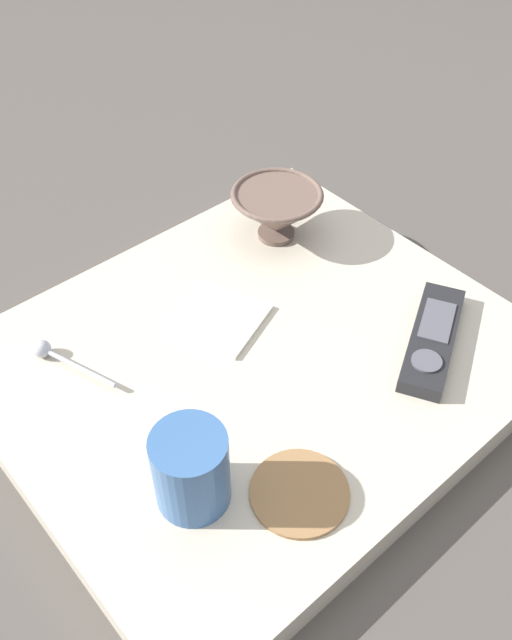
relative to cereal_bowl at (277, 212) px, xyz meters
name	(u,v)px	position (x,y,z in m)	size (l,w,h in m)	color
ground_plane	(256,374)	(-0.16, 0.18, -0.09)	(6.00, 6.00, 0.00)	#47423D
table	(256,363)	(-0.16, 0.18, -0.07)	(0.56, 0.65, 0.05)	#B7AD99
cereal_bowl	(277,212)	(0.00, 0.00, 0.00)	(0.14, 0.14, 0.08)	brown
coffee_mug	(191,470)	(-0.27, 0.36, 0.00)	(0.08, 0.08, 0.10)	#33598C
teaspoon	(51,353)	(0.00, 0.38, -0.03)	(0.12, 0.05, 0.02)	#A3A5B2
tv_remote_near	(432,339)	(-0.30, 0.00, -0.03)	(0.14, 0.19, 0.02)	black
folded_napkin	(218,320)	(-0.09, 0.18, -0.04)	(0.14, 0.14, 0.01)	beige
drink_coaster	(299,492)	(-0.34, 0.28, -0.04)	(0.11, 0.11, 0.01)	olive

